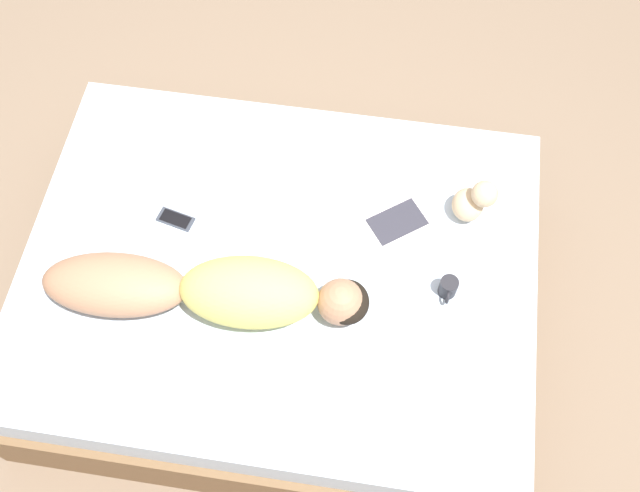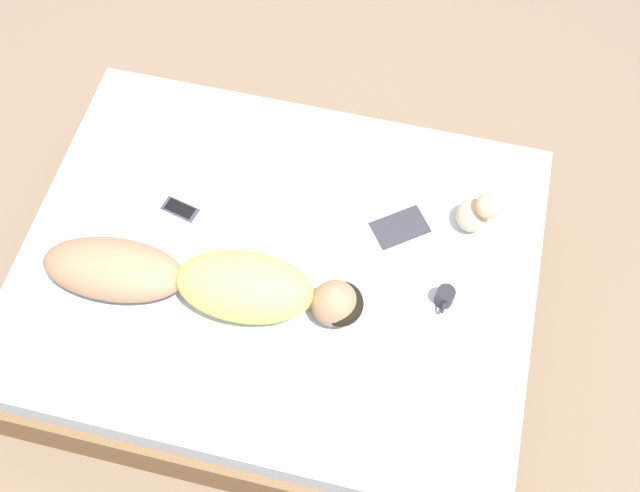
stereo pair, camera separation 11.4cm
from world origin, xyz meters
TOP-DOWN VIEW (x-y plane):
  - ground_plane at (0.00, 0.00)m, footprint 12.00×12.00m
  - bed at (0.00, 0.00)m, footprint 1.63×2.09m
  - person at (0.19, -0.22)m, footprint 0.34×1.25m
  - open_magazine at (-0.34, 0.38)m, footprint 0.53×0.51m
  - coffee_mug at (0.02, 0.67)m, footprint 0.11×0.07m
  - cell_phone at (-0.14, -0.45)m, footprint 0.10×0.16m
  - plush_toy at (-0.35, 0.74)m, footprint 0.14×0.17m

SIDE VIEW (x-z plane):
  - ground_plane at x=0.00m, z-range 0.00..0.00m
  - bed at x=0.00m, z-range 0.00..0.55m
  - open_magazine at x=-0.34m, z-range 0.56..0.57m
  - cell_phone at x=-0.14m, z-range 0.56..0.57m
  - coffee_mug at x=0.02m, z-range 0.56..0.64m
  - plush_toy at x=-0.35m, z-range 0.55..0.75m
  - person at x=0.19m, z-range 0.54..0.77m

